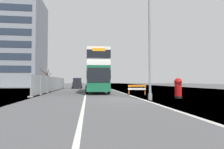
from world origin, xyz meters
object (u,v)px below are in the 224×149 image
object	(u,v)px
car_receding_mid	(77,83)
car_oncoming_near	(77,84)
double_decker_bus	(97,72)
car_receding_far	(93,83)
lamppost_foreground	(150,45)
red_pillar_postbox	(178,87)
roadworks_barrier	(137,89)

from	to	relation	value
car_receding_mid	car_oncoming_near	bearing A→B (deg)	-85.89
double_decker_bus	car_receding_far	world-z (taller)	double_decker_bus
lamppost_foreground	car_receding_mid	distance (m)	33.76
car_receding_mid	car_receding_far	size ratio (longest dim) A/B	0.96
double_decker_bus	car_receding_mid	size ratio (longest dim) A/B	2.61
double_decker_bus	red_pillar_postbox	bearing A→B (deg)	-57.41
red_pillar_postbox	car_receding_far	bearing A→B (deg)	98.86
car_receding_mid	car_receding_far	distance (m)	8.28
red_pillar_postbox	double_decker_bus	bearing A→B (deg)	122.59
car_oncoming_near	car_receding_far	size ratio (longest dim) A/B	0.85
roadworks_barrier	car_oncoming_near	distance (m)	21.55
car_oncoming_near	car_receding_far	bearing A→B (deg)	75.50
lamppost_foreground	car_receding_mid	bearing A→B (deg)	102.57
car_oncoming_near	double_decker_bus	bearing A→B (deg)	-77.26
car_receding_mid	car_receding_far	bearing A→B (deg)	60.00
car_receding_far	roadworks_barrier	bearing A→B (deg)	-84.02
car_oncoming_near	car_receding_mid	bearing A→B (deg)	94.11
red_pillar_postbox	lamppost_foreground	bearing A→B (deg)	-155.92
car_receding_far	double_decker_bus	bearing A→B (deg)	-90.66
car_receding_far	car_receding_mid	bearing A→B (deg)	-120.00
lamppost_foreground	car_oncoming_near	size ratio (longest dim) A/B	2.26
roadworks_barrier	car_oncoming_near	xyz separation A→B (m)	(-7.25, 20.30, 0.32)
lamppost_foreground	red_pillar_postbox	distance (m)	4.51
double_decker_bus	car_oncoming_near	distance (m)	15.12
red_pillar_postbox	car_oncoming_near	bearing A→B (deg)	111.47
red_pillar_postbox	car_oncoming_near	size ratio (longest dim) A/B	0.43
car_receding_mid	lamppost_foreground	bearing A→B (deg)	-77.43
lamppost_foreground	car_receding_mid	world-z (taller)	lamppost_foreground
roadworks_barrier	car_receding_mid	xyz separation A→B (m)	(-7.74, 27.21, 0.36)
red_pillar_postbox	roadworks_barrier	bearing A→B (deg)	119.44
double_decker_bus	roadworks_barrier	xyz separation A→B (m)	(3.93, -5.64, -2.02)
lamppost_foreground	roadworks_barrier	world-z (taller)	lamppost_foreground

